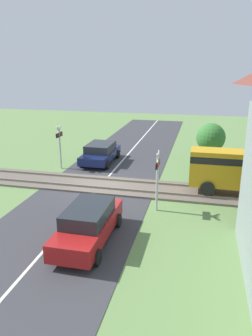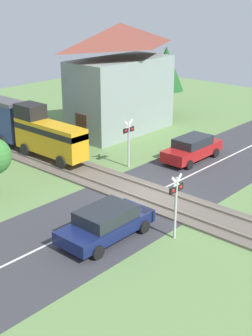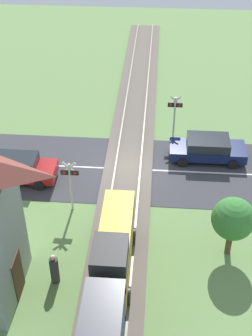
# 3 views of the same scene
# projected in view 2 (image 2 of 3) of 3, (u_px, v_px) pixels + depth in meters

# --- Properties ---
(ground_plane) EXTENTS (60.00, 60.00, 0.00)m
(ground_plane) POSITION_uv_depth(u_px,v_px,m) (148.00, 196.00, 24.43)
(ground_plane) COLOR #66894C
(road_surface) EXTENTS (48.00, 6.40, 0.02)m
(road_surface) POSITION_uv_depth(u_px,v_px,m) (148.00, 196.00, 24.42)
(road_surface) COLOR #38383D
(road_surface) RESTS_ON ground_plane
(track_bed) EXTENTS (2.80, 48.00, 0.24)m
(track_bed) POSITION_uv_depth(u_px,v_px,m) (148.00, 195.00, 24.40)
(track_bed) COLOR #665B51
(track_bed) RESTS_ON ground_plane
(car_near_crossing) EXTENTS (4.45, 2.05, 1.41)m
(car_near_crossing) POSITION_uv_depth(u_px,v_px,m) (106.00, 223.00, 20.07)
(car_near_crossing) COLOR #141E4C
(car_near_crossing) RESTS_ON ground_plane
(car_far_side) EXTENTS (4.53, 1.82, 1.53)m
(car_far_side) POSITION_uv_depth(u_px,v_px,m) (192.00, 148.00, 29.31)
(car_far_side) COLOR #A81919
(car_far_side) RESTS_ON ground_plane
(crossing_signal_west_approach) EXTENTS (0.90, 0.18, 2.96)m
(crossing_signal_west_approach) POSITION_uv_depth(u_px,v_px,m) (176.00, 198.00, 19.66)
(crossing_signal_west_approach) COLOR #B7B7B7
(crossing_signal_west_approach) RESTS_ON ground_plane
(crossing_signal_east_approach) EXTENTS (0.90, 0.18, 2.96)m
(crossing_signal_east_approach) POSITION_uv_depth(u_px,v_px,m) (129.00, 137.00, 27.83)
(crossing_signal_east_approach) COLOR #B7B7B7
(crossing_signal_east_approach) RESTS_ON ground_plane
(station_building) EXTENTS (8.64, 4.18, 7.93)m
(station_building) POSITION_uv_depth(u_px,v_px,m) (120.00, 81.00, 34.25)
(station_building) COLOR gray
(station_building) RESTS_ON ground_plane
(pedestrian_by_station) EXTENTS (0.39, 0.39, 1.57)m
(pedestrian_by_station) POSITION_uv_depth(u_px,v_px,m) (75.00, 140.00, 31.20)
(pedestrian_by_station) COLOR #333338
(pedestrian_by_station) RESTS_ON ground_plane
(tree_by_station) EXTENTS (3.02, 3.02, 5.72)m
(tree_by_station) POSITION_uv_depth(u_px,v_px,m) (166.00, 69.00, 39.22)
(tree_by_station) COLOR brown
(tree_by_station) RESTS_ON ground_plane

